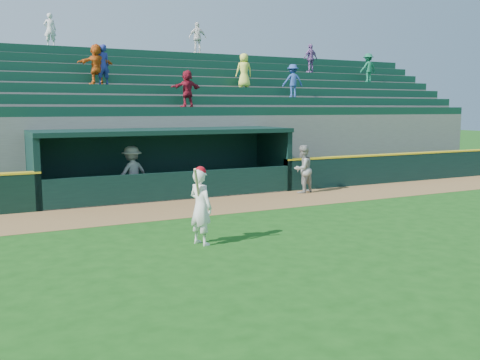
{
  "coord_description": "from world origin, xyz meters",
  "views": [
    {
      "loc": [
        -6.42,
        -11.08,
        3.2
      ],
      "look_at": [
        0.0,
        1.6,
        1.3
      ],
      "focal_mm": 40.0,
      "sensor_mm": 36.0,
      "label": 1
    }
  ],
  "objects": [
    {
      "name": "ground",
      "position": [
        0.0,
        0.0,
        0.0
      ],
      "size": [
        120.0,
        120.0,
        0.0
      ],
      "primitive_type": "plane",
      "color": "#174A12",
      "rests_on": "ground"
    },
    {
      "name": "stands",
      "position": [
        0.0,
        12.57,
        2.4
      ],
      "size": [
        34.5,
        6.28,
        7.52
      ],
      "color": "slate",
      "rests_on": "ground"
    },
    {
      "name": "dugout_player_front",
      "position": [
        4.84,
        5.88,
        0.91
      ],
      "size": [
        1.07,
        0.95,
        1.83
      ],
      "primitive_type": "imported",
      "rotation": [
        0.0,
        0.0,
        3.49
      ],
      "color": "#A0A19B",
      "rests_on": "ground"
    },
    {
      "name": "dugout",
      "position": [
        0.0,
        8.0,
        1.36
      ],
      "size": [
        9.4,
        2.8,
        2.46
      ],
      "color": "slate",
      "rests_on": "ground"
    },
    {
      "name": "batter_at_plate",
      "position": [
        -1.65,
        0.39,
        0.94
      ],
      "size": [
        0.66,
        0.83,
        1.89
      ],
      "color": "white",
      "rests_on": "ground"
    },
    {
      "name": "field_wall_right",
      "position": [
        12.25,
        6.55,
        0.6
      ],
      "size": [
        15.5,
        0.3,
        1.2
      ],
      "primitive_type": "cube",
      "color": "black",
      "rests_on": "ground"
    },
    {
      "name": "warning_track",
      "position": [
        0.0,
        4.9,
        0.01
      ],
      "size": [
        40.0,
        3.0,
        0.01
      ],
      "primitive_type": "cube",
      "color": "olive",
      "rests_on": "ground"
    },
    {
      "name": "dugout_player_inside",
      "position": [
        -1.36,
        7.37,
        0.95
      ],
      "size": [
        1.39,
        1.05,
        1.9
      ],
      "primitive_type": "imported",
      "rotation": [
        0.0,
        0.0,
        3.46
      ],
      "color": "#989893",
      "rests_on": "ground"
    },
    {
      "name": "wall_stripe_right",
      "position": [
        12.25,
        6.55,
        1.23
      ],
      "size": [
        15.5,
        0.32,
        0.06
      ],
      "primitive_type": "cube",
      "color": "yellow",
      "rests_on": "field_wall_right"
    }
  ]
}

